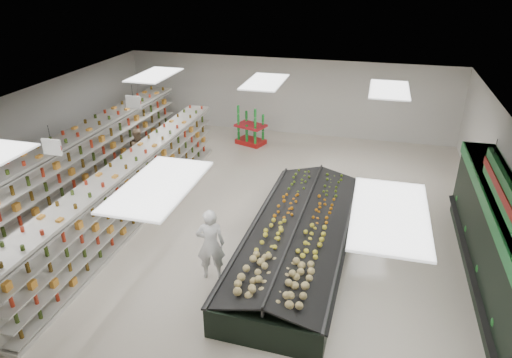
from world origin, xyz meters
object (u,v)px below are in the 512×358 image
(gondola_left, at_px, (77,170))
(shopper_main, at_px, (211,244))
(gondola_center, at_px, (133,192))
(produce_island, at_px, (299,237))
(soda_endcap, at_px, (251,127))
(shopper_background, at_px, (140,150))

(gondola_left, bearing_deg, shopper_main, -25.87)
(gondola_center, xyz_separation_m, produce_island, (4.88, -0.51, -0.38))
(produce_island, bearing_deg, soda_endcap, 114.28)
(gondola_center, distance_m, produce_island, 4.92)
(gondola_center, xyz_separation_m, shopper_main, (3.07, -2.01, 0.05))
(soda_endcap, bearing_deg, shopper_background, -130.91)
(shopper_background, bearing_deg, soda_endcap, -16.10)
(produce_island, distance_m, shopper_main, 2.39)
(gondola_left, xyz_separation_m, soda_endcap, (3.97, 5.88, -0.24))
(gondola_left, relative_size, shopper_background, 7.63)
(gondola_center, distance_m, shopper_background, 3.40)
(shopper_main, xyz_separation_m, shopper_background, (-4.49, 5.10, -0.12))
(shopper_main, bearing_deg, soda_endcap, -98.37)
(shopper_main, height_order, shopper_background, shopper_main)
(produce_island, height_order, shopper_background, shopper_background)
(produce_island, xyz_separation_m, soda_endcap, (-3.22, 7.14, 0.24))
(soda_endcap, distance_m, shopper_main, 8.77)
(gondola_center, bearing_deg, gondola_left, 162.00)
(produce_island, distance_m, soda_endcap, 7.84)
(shopper_background, bearing_deg, gondola_center, -130.49)
(produce_island, bearing_deg, shopper_background, 150.27)
(shopper_background, bearing_deg, gondola_left, -176.20)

